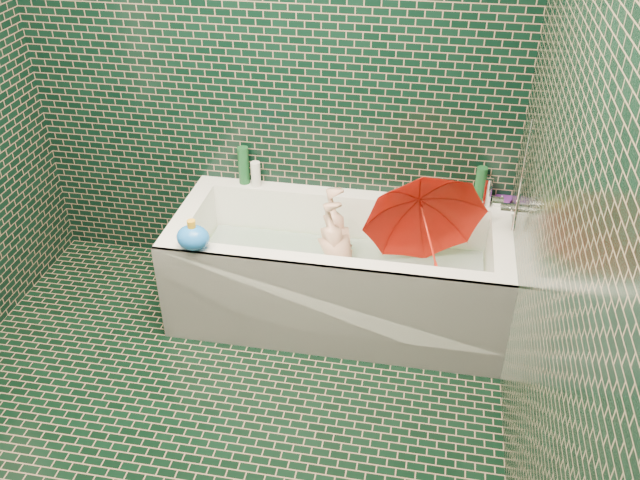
% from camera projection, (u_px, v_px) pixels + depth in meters
% --- Properties ---
extents(floor, '(2.80, 2.80, 0.00)m').
position_uv_depth(floor, '(198.00, 446.00, 2.92)').
color(floor, black).
rests_on(floor, ground).
extents(wall_back, '(2.80, 0.00, 2.80)m').
position_uv_depth(wall_back, '(265.00, 58.00, 3.38)').
color(wall_back, black).
rests_on(wall_back, floor).
extents(wall_right, '(0.00, 2.80, 2.80)m').
position_uv_depth(wall_right, '(569.00, 233.00, 2.03)').
color(wall_right, black).
rests_on(wall_right, floor).
extents(bathtub, '(1.70, 0.75, 0.55)m').
position_uv_depth(bathtub, '(338.00, 281.00, 3.56)').
color(bathtub, white).
rests_on(bathtub, floor).
extents(bath_mat, '(1.35, 0.47, 0.01)m').
position_uv_depth(bath_mat, '(339.00, 287.00, 3.61)').
color(bath_mat, '#42D22A').
rests_on(bath_mat, bathtub).
extents(water, '(1.48, 0.53, 0.00)m').
position_uv_depth(water, '(339.00, 265.00, 3.53)').
color(water, silver).
rests_on(water, bathtub).
extents(faucet, '(0.18, 0.19, 0.55)m').
position_uv_depth(faucet, '(514.00, 202.00, 3.13)').
color(faucet, silver).
rests_on(faucet, wall_right).
extents(child, '(0.82, 0.30, 0.30)m').
position_uv_depth(child, '(342.00, 264.00, 3.52)').
color(child, '#D7A086').
rests_on(child, bathtub).
extents(umbrella, '(0.88, 0.79, 0.88)m').
position_uv_depth(umbrella, '(428.00, 234.00, 3.28)').
color(umbrella, red).
rests_on(umbrella, bathtub).
extents(soap_bottle_a, '(0.10, 0.10, 0.25)m').
position_uv_depth(soap_bottle_a, '(501.00, 208.00, 3.53)').
color(soap_bottle_a, white).
rests_on(soap_bottle_a, bathtub).
extents(soap_bottle_b, '(0.12, 0.12, 0.21)m').
position_uv_depth(soap_bottle_b, '(500.00, 207.00, 3.53)').
color(soap_bottle_b, '#4D1D6D').
rests_on(soap_bottle_b, bathtub).
extents(soap_bottle_c, '(0.15, 0.15, 0.18)m').
position_uv_depth(soap_bottle_c, '(464.00, 207.00, 3.54)').
color(soap_bottle_c, '#154A23').
rests_on(soap_bottle_c, bathtub).
extents(bottle_right_tall, '(0.07, 0.07, 0.22)m').
position_uv_depth(bottle_right_tall, '(480.00, 186.00, 3.49)').
color(bottle_right_tall, '#154A23').
rests_on(bottle_right_tall, bathtub).
extents(bottle_right_pump, '(0.06, 0.06, 0.16)m').
position_uv_depth(bottle_right_pump, '(487.00, 192.00, 3.50)').
color(bottle_right_pump, silver).
rests_on(bottle_right_pump, bathtub).
extents(bottle_left_tall, '(0.08, 0.08, 0.21)m').
position_uv_depth(bottle_left_tall, '(244.00, 165.00, 3.70)').
color(bottle_left_tall, '#154A23').
rests_on(bottle_left_tall, bathtub).
extents(bottle_left_short, '(0.06, 0.06, 0.14)m').
position_uv_depth(bottle_left_short, '(256.00, 174.00, 3.68)').
color(bottle_left_short, white).
rests_on(bottle_left_short, bathtub).
extents(rubber_duck, '(0.10, 0.07, 0.08)m').
position_uv_depth(rubber_duck, '(471.00, 198.00, 3.54)').
color(rubber_duck, '#F1A418').
rests_on(rubber_duck, bathtub).
extents(bath_toy, '(0.18, 0.16, 0.15)m').
position_uv_depth(bath_toy, '(193.00, 237.00, 3.17)').
color(bath_toy, blue).
rests_on(bath_toy, bathtub).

